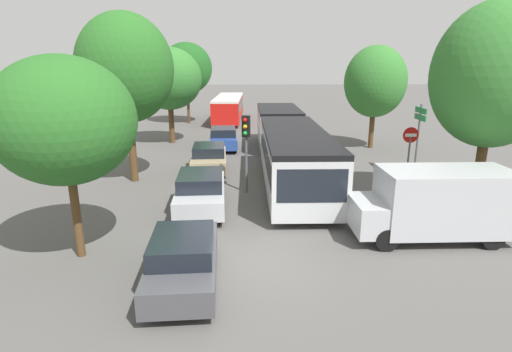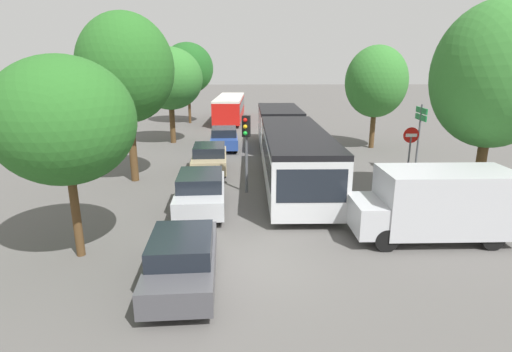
{
  "view_description": "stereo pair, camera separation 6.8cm",
  "coord_description": "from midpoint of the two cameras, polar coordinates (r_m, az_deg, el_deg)",
  "views": [
    {
      "loc": [
        -0.18,
        -10.29,
        5.53
      ],
      "look_at": [
        0.2,
        4.99,
        1.2
      ],
      "focal_mm": 28.0,
      "sensor_mm": 36.0,
      "label": 1
    },
    {
      "loc": [
        -0.11,
        -10.29,
        5.53
      ],
      "look_at": [
        0.2,
        4.99,
        1.2
      ],
      "focal_mm": 28.0,
      "sensor_mm": 36.0,
      "label": 2
    }
  ],
  "objects": [
    {
      "name": "traffic_light",
      "position": [
        17.13,
        -1.56,
        5.62
      ],
      "size": [
        0.37,
        0.39,
        3.4
      ],
      "rotation": [
        0.0,
        0.0,
        -1.86
      ],
      "color": "#56595E",
      "rests_on": "ground"
    },
    {
      "name": "queued_car_tan",
      "position": [
        21.19,
        -6.79,
        2.59
      ],
      "size": [
        1.97,
        4.2,
        1.43
      ],
      "rotation": [
        0.0,
        0.0,
        1.63
      ],
      "color": "tan",
      "rests_on": "ground"
    },
    {
      "name": "ground_plane",
      "position": [
        11.68,
        -0.56,
        -12.43
      ],
      "size": [
        200.0,
        200.0,
        0.0
      ],
      "primitive_type": "plane",
      "color": "#565451"
    },
    {
      "name": "tree_left_far",
      "position": [
        29.04,
        -12.39,
        13.41
      ],
      "size": [
        4.52,
        4.52,
        6.64
      ],
      "color": "#51381E",
      "rests_on": "ground"
    },
    {
      "name": "queued_car_graphite",
      "position": [
        10.63,
        -10.51,
        -11.55
      ],
      "size": [
        1.89,
        4.02,
        1.37
      ],
      "rotation": [
        0.0,
        0.0,
        1.63
      ],
      "color": "#47474C",
      "rests_on": "ground"
    },
    {
      "name": "queued_car_blue",
      "position": [
        26.8,
        -4.75,
        5.42
      ],
      "size": [
        1.97,
        4.19,
        1.42
      ],
      "rotation": [
        0.0,
        0.0,
        1.63
      ],
      "color": "#284799",
      "rests_on": "ground"
    },
    {
      "name": "tree_left_mid",
      "position": [
        19.63,
        -18.36,
        14.0
      ],
      "size": [
        4.34,
        4.34,
        7.77
      ],
      "color": "#51381E",
      "rests_on": "ground"
    },
    {
      "name": "tree_left_near",
      "position": [
        12.18,
        -26.12,
        6.65
      ],
      "size": [
        3.86,
        3.86,
        5.78
      ],
      "color": "#51381E",
      "rests_on": "ground"
    },
    {
      "name": "no_entry_sign",
      "position": [
        19.09,
        20.96,
        3.73
      ],
      "size": [
        0.7,
        0.08,
        2.82
      ],
      "rotation": [
        0.0,
        0.0,
        -1.57
      ],
      "color": "#56595E",
      "rests_on": "ground"
    },
    {
      "name": "queued_car_silver",
      "position": [
        15.66,
        -8.0,
        -2.11
      ],
      "size": [
        2.04,
        4.35,
        1.48
      ],
      "rotation": [
        0.0,
        0.0,
        1.63
      ],
      "color": "#B7BABF",
      "rests_on": "ground"
    },
    {
      "name": "tree_right_mid",
      "position": [
        27.73,
        16.72,
        12.52
      ],
      "size": [
        4.01,
        4.01,
        6.68
      ],
      "color": "#51381E",
      "rests_on": "ground"
    },
    {
      "name": "city_bus_rear",
      "position": [
        40.4,
        -3.96,
        9.86
      ],
      "size": [
        2.74,
        11.05,
        2.37
      ],
      "rotation": [
        0.0,
        0.0,
        1.54
      ],
      "color": "red",
      "rests_on": "ground"
    },
    {
      "name": "articulated_bus",
      "position": [
        21.83,
        4.27,
        5.21
      ],
      "size": [
        2.72,
        17.86,
        2.65
      ],
      "rotation": [
        0.0,
        0.0,
        -1.57
      ],
      "color": "silver",
      "rests_on": "ground"
    },
    {
      "name": "tree_left_distant",
      "position": [
        38.79,
        -10.06,
        14.75
      ],
      "size": [
        4.71,
        4.71,
        7.41
      ],
      "color": "#51381E",
      "rests_on": "ground"
    },
    {
      "name": "direction_sign_post",
      "position": [
        21.51,
        22.2,
        6.7
      ],
      "size": [
        0.13,
        1.4,
        3.6
      ],
      "rotation": [
        0.0,
        0.0,
        3.09
      ],
      "color": "#56595E",
      "rests_on": "ground"
    },
    {
      "name": "white_van",
      "position": [
        14.03,
        24.33,
        -3.44
      ],
      "size": [
        5.02,
        2.04,
        2.31
      ],
      "rotation": [
        0.0,
        0.0,
        3.15
      ],
      "color": "#B7BABF",
      "rests_on": "ground"
    },
    {
      "name": "tree_right_near",
      "position": [
        16.97,
        30.77,
        12.21
      ],
      "size": [
        4.35,
        4.35,
        7.72
      ],
      "color": "#51381E",
      "rests_on": "ground"
    }
  ]
}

